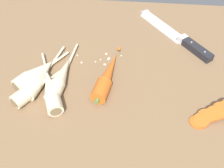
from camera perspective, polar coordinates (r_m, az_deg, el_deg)
The scene contains 10 objects.
ground_plane at distance 69.40cm, azimuth 0.16°, elevation -0.72°, with size 120.00×90.00×4.00cm, color brown.
chefs_knife at distance 87.32cm, azimuth 13.64°, elevation 11.99°, with size 24.07×29.40×4.18cm.
whole_carrot at distance 66.53cm, azimuth -1.19°, elevation 1.74°, with size 7.38×22.23×4.20cm.
parsnip_front at distance 69.38cm, azimuth -16.57°, elevation 1.52°, with size 6.88×21.89×4.00cm.
parsnip_mid_left at distance 65.61cm, azimuth -14.29°, elevation -1.20°, with size 12.02×22.57×4.00cm.
parsnip_mid_right at distance 70.86cm, azimuth -17.88°, elevation 2.30°, with size 12.42×17.41×4.00cm.
parsnip_back at distance 67.86cm, azimuth -12.00°, elevation 1.44°, with size 5.26×23.72×4.00cm.
parsnip_outer at distance 66.97cm, azimuth -18.08°, elevation -1.10°, with size 12.16×16.98×4.00cm.
carrot_slice_stack at distance 64.57cm, azimuth 22.81°, elevation -6.47°, with size 11.70×8.17×3.88cm.
mince_crumbs at distance 74.71cm, azimuth -2.42°, elevation 6.13°, with size 14.23×5.60×0.88cm.
Camera 1 is at (4.16, -45.70, 50.06)cm, focal length 38.72 mm.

